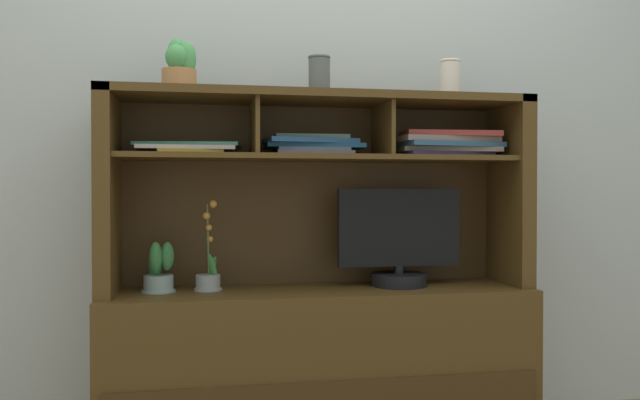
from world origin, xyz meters
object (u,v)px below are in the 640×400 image
(potted_fern, at_px, (159,272))
(accent_vase, at_px, (450,79))
(potted_orchid, at_px, (209,275))
(media_console, at_px, (320,334))
(magazine_stack_left, at_px, (448,144))
(tv_monitor, at_px, (399,244))
(potted_succulent, at_px, (180,68))
(magazine_stack_right, at_px, (312,146))
(magazine_stack_centre, at_px, (187,148))
(ceramic_vase, at_px, (319,75))

(potted_fern, relative_size, accent_vase, 1.23)
(potted_orchid, relative_size, potted_fern, 1.82)
(media_console, bearing_deg, potted_orchid, 177.36)
(potted_orchid, height_order, magazine_stack_left, magazine_stack_left)
(potted_orchid, relative_size, magazine_stack_left, 0.79)
(media_console, height_order, accent_vase, accent_vase)
(tv_monitor, height_order, potted_succulent, potted_succulent)
(potted_orchid, height_order, magazine_stack_right, magazine_stack_right)
(media_console, relative_size, magazine_stack_centre, 4.01)
(potted_orchid, bearing_deg, magazine_stack_centre, 175.25)
(potted_orchid, bearing_deg, magazine_stack_right, 1.49)
(tv_monitor, relative_size, ceramic_vase, 3.24)
(potted_orchid, relative_size, ceramic_vase, 2.25)
(ceramic_vase, bearing_deg, accent_vase, -2.07)
(potted_fern, xyz_separation_m, potted_succulent, (0.08, -0.05, 0.76))
(magazine_stack_left, height_order, potted_succulent, potted_succulent)
(tv_monitor, distance_m, magazine_stack_left, 0.45)
(magazine_stack_left, height_order, ceramic_vase, ceramic_vase)
(tv_monitor, relative_size, accent_vase, 3.22)
(tv_monitor, xyz_separation_m, potted_succulent, (-0.85, -0.03, 0.66))
(ceramic_vase, bearing_deg, potted_succulent, -175.47)
(media_console, xyz_separation_m, potted_fern, (-0.61, 0.02, 0.25))
(media_console, relative_size, potted_fern, 8.66)
(potted_fern, distance_m, ceramic_vase, 0.97)
(magazine_stack_right, bearing_deg, tv_monitor, -5.36)
(tv_monitor, relative_size, potted_fern, 2.61)
(magazine_stack_left, distance_m, magazine_stack_centre, 1.03)
(tv_monitor, bearing_deg, magazine_stack_left, -1.83)
(tv_monitor, xyz_separation_m, accent_vase, (0.21, -0.01, 0.66))
(potted_fern, height_order, magazine_stack_left, magazine_stack_left)
(potted_succulent, xyz_separation_m, accent_vase, (1.06, 0.02, -0.00))
(potted_succulent, bearing_deg, magazine_stack_right, 6.84)
(potted_fern, xyz_separation_m, magazine_stack_centre, (0.11, 0.01, 0.46))
(magazine_stack_centre, xyz_separation_m, potted_succulent, (-0.03, -0.06, 0.29))
(potted_succulent, bearing_deg, potted_fern, 149.02)
(potted_fern, bearing_deg, accent_vase, -1.30)
(media_console, xyz_separation_m, magazine_stack_centre, (-0.50, 0.03, 0.72))
(magazine_stack_left, bearing_deg, accent_vase, 5.66)
(tv_monitor, xyz_separation_m, magazine_stack_left, (0.20, -0.01, 0.40))
(magazine_stack_left, xyz_separation_m, accent_vase, (0.01, 0.00, 0.26))
(magazine_stack_right, height_order, potted_succulent, potted_succulent)
(media_console, bearing_deg, magazine_stack_right, 128.81)
(potted_orchid, height_order, magazine_stack_centre, magazine_stack_centre)
(potted_orchid, xyz_separation_m, magazine_stack_left, (0.95, -0.03, 0.51))
(tv_monitor, bearing_deg, potted_orchid, 178.33)
(potted_orchid, distance_m, ceramic_vase, 0.88)
(magazine_stack_centre, relative_size, ceramic_vase, 2.68)
(potted_orchid, bearing_deg, media_console, -2.64)
(magazine_stack_left, relative_size, ceramic_vase, 2.83)
(tv_monitor, distance_m, ceramic_vase, 0.73)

